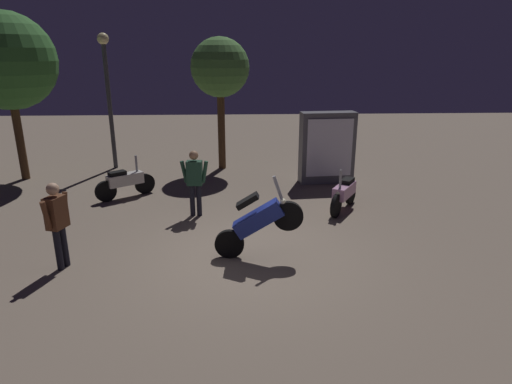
{
  "coord_description": "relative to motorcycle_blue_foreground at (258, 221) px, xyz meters",
  "views": [
    {
      "loc": [
        -0.21,
        -7.6,
        3.75
      ],
      "look_at": [
        0.17,
        0.92,
        1.0
      ],
      "focal_mm": 30.55,
      "sensor_mm": 36.0,
      "label": 1
    }
  ],
  "objects": [
    {
      "name": "tree_left_bg",
      "position": [
        -6.93,
        5.77,
        2.74
      ],
      "size": [
        2.77,
        2.77,
        4.89
      ],
      "color": "#4C331E",
      "rests_on": "ground_plane"
    },
    {
      "name": "person_bystander_far",
      "position": [
        -3.56,
        -0.23,
        0.21
      ],
      "size": [
        0.34,
        0.66,
        1.61
      ],
      "rotation": [
        0.0,
        0.0,
        5.97
      ],
      "color": "black",
      "rests_on": "ground_plane"
    },
    {
      "name": "tree_center_bg",
      "position": [
        -0.87,
        6.81,
        2.5
      ],
      "size": [
        1.87,
        1.87,
        4.22
      ],
      "color": "#4C331E",
      "rests_on": "ground_plane"
    },
    {
      "name": "motorcycle_white_parked_left",
      "position": [
        -3.38,
        3.79,
        -0.31
      ],
      "size": [
        1.39,
        1.07,
        1.11
      ],
      "rotation": [
        0.0,
        0.0,
        0.64
      ],
      "color": "black",
      "rests_on": "ground_plane"
    },
    {
      "name": "motorcycle_blue_foreground",
      "position": [
        0.0,
        0.0,
        0.0
      ],
      "size": [
        1.66,
        0.38,
        1.63
      ],
      "rotation": [
        0.0,
        0.0,
        -0.08
      ],
      "color": "black",
      "rests_on": "ground_plane"
    },
    {
      "name": "ground_plane",
      "position": [
        -0.17,
        0.08,
        -0.74
      ],
      "size": [
        40.0,
        40.0,
        0.0
      ],
      "primitive_type": "plane",
      "color": "#756656"
    },
    {
      "name": "kiosk_billboard",
      "position": [
        2.29,
        5.01,
        0.31
      ],
      "size": [
        1.64,
        0.67,
        2.1
      ],
      "rotation": [
        0.0,
        0.0,
        3.23
      ],
      "color": "#595960",
      "rests_on": "ground_plane"
    },
    {
      "name": "motorcycle_pink_parked_right",
      "position": [
        2.25,
        2.54,
        -0.31
      ],
      "size": [
        0.97,
        1.46,
        1.11
      ],
      "rotation": [
        0.0,
        0.0,
        4.15
      ],
      "color": "black",
      "rests_on": "ground_plane"
    },
    {
      "name": "streetlamp_near",
      "position": [
        -4.49,
        7.01,
        2.06
      ],
      "size": [
        0.36,
        0.36,
        4.32
      ],
      "color": "#38383D",
      "rests_on": "ground_plane"
    },
    {
      "name": "person_rider_beside",
      "position": [
        -1.37,
        2.33,
        0.2
      ],
      "size": [
        0.66,
        0.26,
        1.59
      ],
      "rotation": [
        0.0,
        0.0,
        4.66
      ],
      "color": "black",
      "rests_on": "ground_plane"
    }
  ]
}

